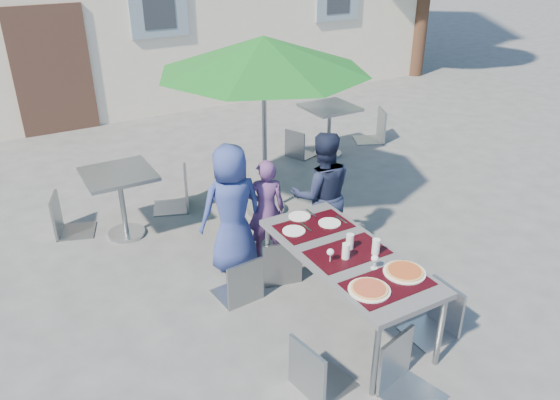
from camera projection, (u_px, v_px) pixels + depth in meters
ground at (442, 330)px, 5.06m from camera, size 90.00×90.00×0.00m
dining_table at (347, 258)px, 4.88m from camera, size 0.80×1.85×0.76m
pizza_near_left at (369, 289)px, 4.33m from camera, size 0.34×0.34×0.03m
pizza_near_right at (405, 272)px, 4.55m from camera, size 0.36×0.36×0.03m
glassware at (356, 248)px, 4.77m from camera, size 0.49×0.42×0.15m
place_settings at (308, 223)px, 5.31m from camera, size 0.64×0.48×0.01m
child_0 at (232, 208)px, 5.72m from camera, size 0.70×0.47×1.41m
child_1 at (266, 209)px, 5.95m from camera, size 0.50×0.43×1.17m
child_2 at (322, 195)px, 5.96m from camera, size 0.80×0.63×1.45m
chair_0 at (239, 254)px, 5.24m from camera, size 0.44×0.44×0.91m
chair_1 at (280, 234)px, 5.54m from camera, size 0.50×0.50×0.94m
chair_2 at (342, 219)px, 5.80m from camera, size 0.48×0.49×0.96m
chair_3 at (317, 337)px, 4.17m from camera, size 0.47×0.47×0.93m
chair_4 at (442, 284)px, 4.82m from camera, size 0.41×0.40×0.90m
chair_5 at (410, 337)px, 4.16m from camera, size 0.50×0.50×0.94m
patio_umbrella at (263, 56)px, 6.26m from camera, size 2.53×2.53×2.25m
cafe_table_0 at (120, 190)px, 6.35m from camera, size 0.77×0.77×0.83m
bg_chair_l_0 at (61, 191)px, 6.42m from camera, size 0.54×0.53×0.95m
bg_chair_r_0 at (176, 165)px, 7.00m from camera, size 0.59×0.58×1.03m
cafe_table_1 at (329, 120)px, 8.67m from camera, size 0.77×0.77×0.82m
bg_chair_l_1 at (299, 127)px, 8.63m from camera, size 0.50×0.50×0.88m
bg_chair_r_1 at (377, 106)px, 9.26m from camera, size 0.62×0.61×1.04m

